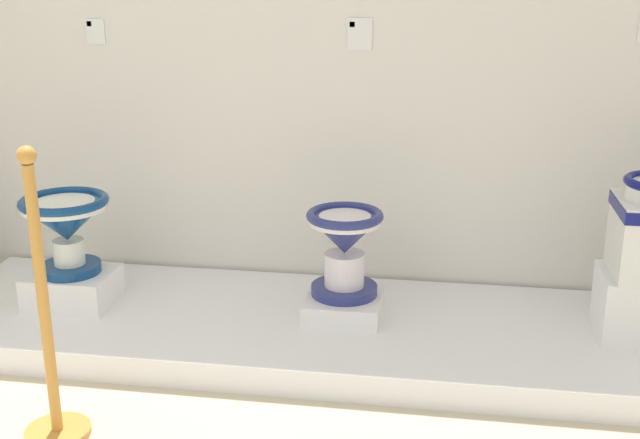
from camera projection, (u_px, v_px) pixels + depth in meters
wall_back at (365, 12)px, 3.65m from camera, size 4.47×0.06×2.81m
display_platform at (347, 331)px, 3.54m from camera, size 3.76×1.00×0.12m
plinth_block_squat_floral at (73, 288)px, 3.66m from camera, size 0.38×0.31×0.16m
antique_toilet_squat_floral at (66, 221)px, 3.56m from camera, size 0.39×0.39×0.36m
plinth_block_rightmost at (344, 303)px, 3.58m from camera, size 0.33×0.38×0.09m
antique_toilet_rightmost at (345, 241)px, 3.49m from camera, size 0.34×0.34×0.39m
info_placard_first at (95, 31)px, 3.84m from camera, size 0.09×0.01×0.12m
info_placard_second at (360, 34)px, 3.65m from camera, size 0.11×0.01×0.15m
stanchion_post_near_left at (48, 347)px, 2.76m from camera, size 0.23×0.23×1.06m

